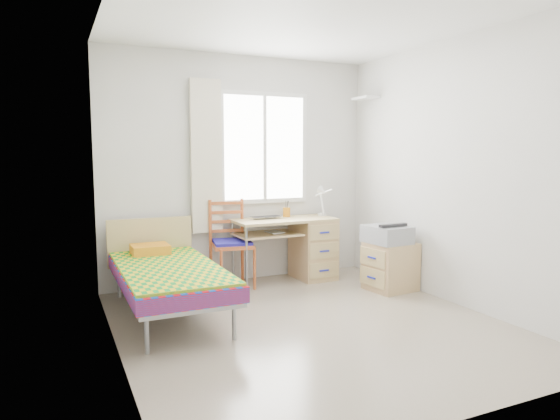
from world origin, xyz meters
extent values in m
plane|color=#BCAD93|center=(0.00, 0.00, 0.00)|extent=(3.50, 3.50, 0.00)
plane|color=white|center=(0.00, 0.00, 2.60)|extent=(3.50, 3.50, 0.00)
plane|color=silver|center=(0.00, 1.75, 1.30)|extent=(3.20, 0.00, 3.20)
plane|color=silver|center=(-1.60, 0.00, 1.30)|extent=(0.00, 3.50, 3.50)
plane|color=silver|center=(1.60, 0.00, 1.30)|extent=(0.00, 3.50, 3.50)
cube|color=white|center=(0.30, 1.73, 1.55)|extent=(1.10, 0.04, 1.30)
cube|color=white|center=(0.30, 1.72, 1.55)|extent=(1.00, 0.02, 1.20)
cube|color=white|center=(0.30, 1.72, 1.55)|extent=(0.04, 0.02, 1.20)
cube|color=#F8EFCD|center=(-0.42, 1.68, 1.45)|extent=(0.35, 0.05, 1.70)
cube|color=white|center=(1.49, 1.40, 2.15)|extent=(0.20, 0.32, 0.03)
cube|color=gray|center=(-1.07, 0.75, 0.31)|extent=(0.83, 1.84, 0.06)
cube|color=red|center=(-1.07, 0.75, 0.39)|extent=(0.87, 1.86, 0.13)
cube|color=gold|center=(-1.07, 0.73, 0.46)|extent=(0.85, 1.74, 0.03)
cube|color=tan|center=(-1.07, 1.64, 0.55)|extent=(0.89, 0.05, 0.50)
cube|color=#F2A41A|center=(-1.12, 1.37, 0.52)|extent=(0.37, 0.31, 0.09)
cylinder|color=gray|center=(-1.41, -0.07, 0.15)|extent=(0.04, 0.04, 0.29)
cylinder|color=gray|center=(-0.72, 1.57, 0.15)|extent=(0.04, 0.04, 0.29)
cube|color=tan|center=(0.43, 1.45, 0.72)|extent=(1.19, 0.56, 0.03)
cube|color=tan|center=(0.81, 1.45, 0.35)|extent=(0.42, 0.53, 0.71)
cube|color=tan|center=(0.21, 1.45, 0.57)|extent=(0.72, 0.51, 0.02)
cylinder|color=gray|center=(-0.12, 1.23, 0.35)|extent=(0.03, 0.03, 0.71)
cylinder|color=gray|center=(-0.12, 1.67, 0.35)|extent=(0.03, 0.03, 0.71)
cube|color=#AD4C21|center=(-0.21, 1.44, 0.47)|extent=(0.49, 0.49, 0.04)
cube|color=navy|center=(-0.21, 1.44, 0.51)|extent=(0.47, 0.47, 0.04)
cube|color=#AD4C21|center=(-0.21, 1.63, 0.77)|extent=(0.38, 0.10, 0.42)
cylinder|color=#AD4C21|center=(-0.40, 1.25, 0.24)|extent=(0.03, 0.03, 0.47)
cylinder|color=#AD4C21|center=(-0.02, 1.63, 0.49)|extent=(0.04, 0.04, 0.97)
cube|color=tan|center=(1.33, 0.62, 0.26)|extent=(0.52, 0.48, 0.52)
cube|color=tan|center=(1.08, 0.62, 0.38)|extent=(0.06, 0.39, 0.19)
cube|color=tan|center=(1.08, 0.62, 0.16)|extent=(0.06, 0.39, 0.19)
cube|color=#919598|center=(1.28, 0.64, 0.61)|extent=(0.43, 0.48, 0.19)
cube|color=black|center=(1.28, 0.64, 0.71)|extent=(0.34, 0.40, 0.02)
imported|color=black|center=(0.24, 1.48, 0.75)|extent=(0.37, 0.25, 0.03)
cylinder|color=#F2A41A|center=(0.53, 1.60, 0.79)|extent=(0.09, 0.09, 0.11)
cylinder|color=white|center=(0.97, 1.52, 0.75)|extent=(0.10, 0.10, 0.03)
cylinder|color=white|center=(0.97, 1.52, 0.89)|extent=(0.02, 0.11, 0.26)
cylinder|color=white|center=(0.95, 1.44, 1.02)|extent=(0.12, 0.23, 0.11)
cone|color=white|center=(0.87, 1.34, 1.05)|extent=(0.14, 0.15, 0.12)
imported|color=gray|center=(0.22, 1.42, 0.59)|extent=(0.18, 0.23, 0.02)
camera|label=1|loc=(-2.00, -3.72, 1.48)|focal=32.00mm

